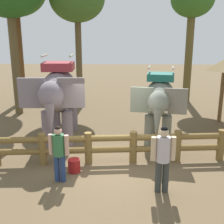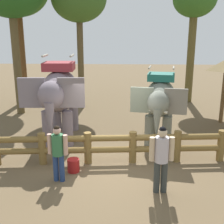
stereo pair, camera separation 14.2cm
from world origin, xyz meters
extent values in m
plane|color=brown|center=(0.00, 0.00, 0.00)|extent=(60.00, 60.00, 0.00)
cylinder|color=brown|center=(-2.18, 0.09, 0.53)|extent=(0.24, 0.24, 1.05)
cylinder|color=brown|center=(-0.73, 0.22, 0.53)|extent=(0.24, 0.24, 1.05)
cylinder|color=brown|center=(0.73, 0.35, 0.53)|extent=(0.24, 0.24, 1.05)
cylinder|color=brown|center=(2.18, 0.48, 0.53)|extent=(0.24, 0.24, 1.05)
cylinder|color=brown|center=(3.63, 0.62, 0.53)|extent=(0.24, 0.24, 1.05)
cylinder|color=brown|center=(0.00, 0.29, 0.45)|extent=(7.29, 0.86, 0.20)
cylinder|color=brown|center=(0.00, 0.29, 0.85)|extent=(7.29, 0.86, 0.20)
cylinder|color=slate|center=(-1.67, 1.71, 0.67)|extent=(0.40, 0.40, 1.34)
cylinder|color=slate|center=(-2.40, 1.67, 0.67)|extent=(0.40, 0.40, 1.34)
cylinder|color=slate|center=(-1.76, 3.52, 0.67)|extent=(0.40, 0.40, 1.34)
cylinder|color=slate|center=(-2.50, 3.48, 0.67)|extent=(0.40, 0.40, 1.34)
ellipsoid|color=slate|center=(-2.08, 2.60, 1.93)|extent=(1.50, 3.09, 1.57)
ellipsoid|color=slate|center=(-1.99, 0.81, 2.13)|extent=(0.91, 1.05, 0.96)
cube|color=slate|center=(-1.34, 0.97, 2.18)|extent=(0.90, 0.18, 1.01)
cube|color=slate|center=(-2.65, 0.90, 2.18)|extent=(0.90, 0.18, 1.01)
cone|color=slate|center=(-1.97, 0.46, 1.36)|extent=(0.36, 0.36, 1.23)
cube|color=maroon|center=(-2.08, 2.60, 2.87)|extent=(1.19, 1.07, 0.31)
cylinder|color=#A59E8C|center=(-1.57, 2.62, 3.27)|extent=(0.13, 0.91, 0.08)
cylinder|color=#A59E8C|center=(-2.60, 2.57, 3.27)|extent=(0.13, 0.91, 0.08)
cylinder|color=slate|center=(2.01, 1.77, 0.58)|extent=(0.35, 0.35, 1.16)
cylinder|color=slate|center=(1.38, 1.87, 0.58)|extent=(0.35, 0.35, 1.16)
cylinder|color=slate|center=(2.26, 3.32, 0.58)|extent=(0.35, 0.35, 1.16)
cylinder|color=slate|center=(1.63, 3.42, 0.58)|extent=(0.35, 0.35, 1.16)
ellipsoid|color=slate|center=(1.82, 2.60, 1.67)|extent=(1.57, 2.77, 1.36)
ellipsoid|color=slate|center=(1.57, 1.07, 1.84)|extent=(0.87, 0.98, 0.83)
cube|color=slate|center=(2.15, 1.08, 1.89)|extent=(0.79, 0.24, 0.87)
cube|color=slate|center=(1.03, 1.26, 1.89)|extent=(0.79, 0.24, 0.87)
cone|color=slate|center=(1.52, 0.76, 1.18)|extent=(0.31, 0.31, 1.07)
cone|color=beige|center=(1.69, 0.83, 1.60)|extent=(0.36, 0.15, 0.15)
cone|color=beige|center=(1.38, 0.88, 1.60)|extent=(0.36, 0.15, 0.15)
cube|color=#1B5E51|center=(1.82, 2.60, 2.49)|extent=(1.12, 1.02, 0.27)
cylinder|color=#A59E8C|center=(2.26, 2.53, 2.84)|extent=(0.19, 0.79, 0.07)
cylinder|color=#A59E8C|center=(1.38, 2.67, 2.84)|extent=(0.19, 0.79, 0.07)
cylinder|color=navy|center=(-1.32, -1.00, 0.40)|extent=(0.15, 0.15, 0.80)
cylinder|color=navy|center=(-1.50, -0.97, 0.40)|extent=(0.15, 0.15, 0.80)
cylinder|color=#2D653C|center=(-1.41, -0.98, 1.10)|extent=(0.36, 0.36, 0.61)
cylinder|color=tan|center=(-1.18, -1.01, 1.12)|extent=(0.13, 0.13, 0.58)
cylinder|color=tan|center=(-1.64, -0.96, 1.12)|extent=(0.13, 0.13, 0.58)
sphere|color=tan|center=(-1.41, -0.98, 1.52)|extent=(0.22, 0.22, 0.22)
sphere|color=black|center=(-1.41, -0.98, 1.58)|extent=(0.17, 0.17, 0.17)
cylinder|color=#303532|center=(1.51, -1.45, 0.44)|extent=(0.17, 0.17, 0.88)
cylinder|color=#303532|center=(1.32, -1.46, 0.44)|extent=(0.17, 0.17, 0.88)
cylinder|color=#B2ABB4|center=(1.42, -1.46, 1.22)|extent=(0.38, 0.38, 0.67)
cylinder|color=tan|center=(1.67, -1.44, 1.23)|extent=(0.14, 0.14, 0.64)
cylinder|color=tan|center=(1.16, -1.48, 1.23)|extent=(0.14, 0.14, 0.64)
sphere|color=tan|center=(1.42, -1.46, 1.68)|extent=(0.24, 0.24, 0.24)
sphere|color=black|center=(1.42, -1.46, 1.74)|extent=(0.19, 0.19, 0.19)
cylinder|color=brown|center=(5.00, 4.91, 1.30)|extent=(0.18, 0.18, 2.60)
cylinder|color=brown|center=(-5.67, 8.77, 2.74)|extent=(0.38, 0.38, 5.47)
cylinder|color=brown|center=(-2.00, 7.52, 2.51)|extent=(0.33, 0.33, 5.03)
cylinder|color=brown|center=(-5.02, 6.09, 2.62)|extent=(0.39, 0.39, 5.23)
cylinder|color=brown|center=(4.29, 9.08, 2.63)|extent=(0.44, 0.44, 5.26)
cylinder|color=maroon|center=(-1.10, -0.40, 0.20)|extent=(0.37, 0.37, 0.41)
camera|label=1|loc=(0.31, -8.46, 4.15)|focal=46.62mm
camera|label=2|loc=(0.45, -8.46, 4.15)|focal=46.62mm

